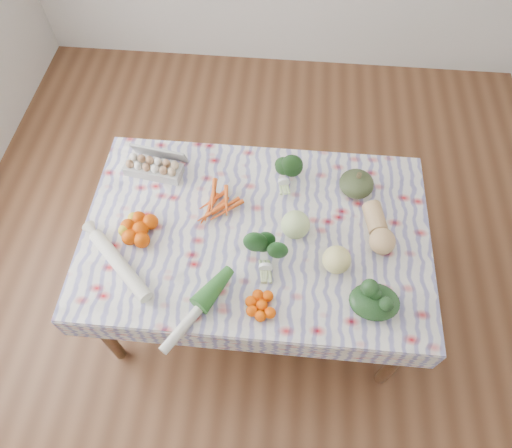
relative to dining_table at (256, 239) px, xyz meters
The scene contains 16 objects.
ground 0.68m from the dining_table, ahead, with size 4.50×4.50×0.00m, color brown.
dining_table is the anchor object (origin of this frame).
tablecloth 0.08m from the dining_table, ahead, with size 1.66×1.06×0.01m, color silver.
egg_carton 0.64m from the dining_table, 151.60° to the left, with size 0.29×0.12×0.08m, color #AFAEAA.
carrot_bunch 0.25m from the dining_table, 149.52° to the left, with size 0.23×0.21×0.04m, color orange.
kale_bunch 0.37m from the dining_table, 71.95° to the left, with size 0.16×0.14×0.14m, color #193E17.
kabocha_squash 0.57m from the dining_table, 30.72° to the left, with size 0.17×0.17×0.11m, color #3B4827.
cabbage 0.24m from the dining_table, ahead, with size 0.14×0.14×0.14m, color #C2DE8B.
butternut_squash 0.59m from the dining_table, ahead, with size 0.12×0.26×0.12m, color tan.
orange_cluster 0.56m from the dining_table, behind, with size 0.24×0.24×0.08m, color #D44601.
broccoli 0.22m from the dining_table, 69.77° to the right, with size 0.16×0.16×0.12m, color #1C4E1D.
mandarin_cluster 0.41m from the dining_table, 81.10° to the right, with size 0.17×0.17×0.05m, color #FF5302.
grapefruit 0.43m from the dining_table, 22.87° to the right, with size 0.13×0.13×0.13m, color #ECE183.
spinach_bag 0.65m from the dining_table, 32.11° to the right, with size 0.22×0.17×0.10m, color #173417.
daikon 0.65m from the dining_table, 156.51° to the right, with size 0.06×0.06×0.45m, color white.
leek 0.50m from the dining_table, 115.87° to the right, with size 0.05×0.05×0.43m, color silver.
Camera 1 is at (0.10, -1.14, 2.62)m, focal length 32.00 mm.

